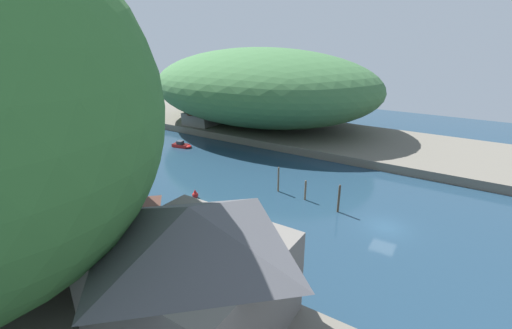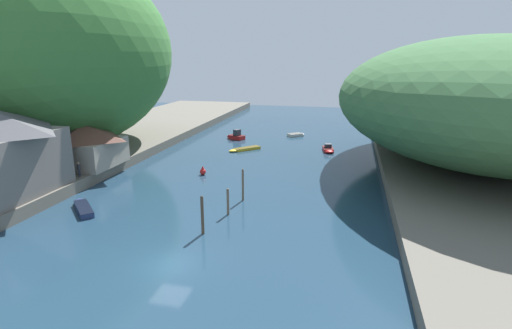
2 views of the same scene
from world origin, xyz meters
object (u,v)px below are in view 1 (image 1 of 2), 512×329
object	(u,v)px
waterfront_building	(193,267)
right_bank_cottage	(200,114)
boat_white_cruiser	(257,263)
person_on_quay	(172,247)
boathouse_shed	(110,226)
boat_mid_channel	(75,165)
person_by_boathouse	(203,270)
boat_moored_right	(131,170)
channel_buoy_near	(195,195)
boat_red_skiff	(182,145)
boat_far_right_bank	(113,145)

from	to	relation	value
waterfront_building	right_bank_cottage	world-z (taller)	waterfront_building
right_bank_cottage	boat_white_cruiser	xyz separation A→B (m)	(-32.69, -35.13, -3.42)
right_bank_cottage	person_on_quay	world-z (taller)	right_bank_cottage
boathouse_shed	boat_mid_channel	world-z (taller)	boathouse_shed
boat_white_cruiser	person_by_boathouse	distance (m)	5.85
boat_moored_right	channel_buoy_near	size ratio (longest dim) A/B	4.18
boat_white_cruiser	channel_buoy_near	world-z (taller)	channel_buoy_near
waterfront_building	channel_buoy_near	bearing A→B (deg)	42.57
boat_mid_channel	boat_moored_right	xyz separation A→B (m)	(3.74, -8.34, -0.34)
boat_red_skiff	person_by_boathouse	distance (m)	39.72
boat_red_skiff	person_by_boathouse	world-z (taller)	person_by_boathouse
boat_white_cruiser	person_on_quay	bearing A→B (deg)	82.42
boat_moored_right	boat_red_skiff	bearing A→B (deg)	-126.42
right_bank_cottage	boat_far_right_bank	world-z (taller)	right_bank_cottage
right_bank_cottage	boat_moored_right	world-z (taller)	right_bank_cottage
boat_red_skiff	person_by_boathouse	size ratio (longest dim) A/B	2.34
boat_far_right_bank	boathouse_shed	bearing A→B (deg)	-78.59
boat_red_skiff	boat_white_cruiser	xyz separation A→B (m)	(-22.08, -30.30, -0.10)
waterfront_building	channel_buoy_near	world-z (taller)	waterfront_building
boathouse_shed	boat_white_cruiser	size ratio (longest dim) A/B	1.75
boat_far_right_bank	channel_buoy_near	size ratio (longest dim) A/B	2.99
boat_white_cruiser	boat_moored_right	world-z (taller)	boat_white_cruiser
boat_red_skiff	person_by_boathouse	xyz separation A→B (m)	(-27.34, -28.75, 1.95)
boat_far_right_bank	person_on_quay	world-z (taller)	person_on_quay
waterfront_building	boat_mid_channel	world-z (taller)	waterfront_building
boat_far_right_bank	boat_white_cruiser	bearing A→B (deg)	-63.57
boat_red_skiff	boat_white_cruiser	world-z (taller)	boat_red_skiff
boat_far_right_bank	channel_buoy_near	bearing A→B (deg)	-59.60
boat_red_skiff	boat_white_cruiser	size ratio (longest dim) A/B	0.84
boathouse_shed	channel_buoy_near	bearing A→B (deg)	13.73
boathouse_shed	boat_red_skiff	distance (m)	35.23
boat_mid_channel	boat_white_cruiser	bearing A→B (deg)	-162.51
person_on_quay	person_by_boathouse	size ratio (longest dim) A/B	1.00
person_by_boathouse	boathouse_shed	bearing A→B (deg)	21.53
boat_mid_channel	channel_buoy_near	bearing A→B (deg)	-148.93
boat_red_skiff	person_on_quay	size ratio (longest dim) A/B	2.34
right_bank_cottage	boat_white_cruiser	bearing A→B (deg)	-132.94
boat_far_right_bank	boat_red_skiff	bearing A→B (deg)	-13.32
boathouse_shed	boat_far_right_bank	xyz separation A→B (m)	(22.35, 31.26, -3.78)
boathouse_shed	boat_red_skiff	xyz separation A→B (m)	(28.83, 19.91, -3.67)
right_bank_cottage	person_by_boathouse	world-z (taller)	right_bank_cottage
boat_mid_channel	channel_buoy_near	xyz separation A→B (m)	(2.20, -22.58, -0.08)
boat_white_cruiser	channel_buoy_near	bearing A→B (deg)	17.18
boat_white_cruiser	boat_far_right_bank	bearing A→B (deg)	24.56
right_bank_cottage	person_by_boathouse	xyz separation A→B (m)	(-37.95, -33.58, -1.37)
boat_moored_right	waterfront_building	bearing A→B (deg)	102.77
boat_mid_channel	boat_red_skiff	bearing A→B (deg)	-84.31
boat_far_right_bank	channel_buoy_near	distance (m)	29.03
boathouse_shed	channel_buoy_near	distance (m)	14.92
boat_mid_channel	channel_buoy_near	world-z (taller)	boat_mid_channel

